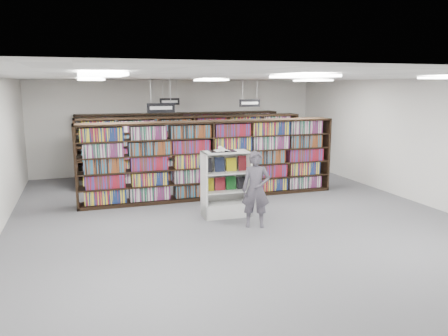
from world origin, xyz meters
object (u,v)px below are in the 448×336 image
object	(u,v)px
shopper	(256,189)
open_book	(222,150)
endcap_display	(226,195)
bookshelf_row_near	(211,160)

from	to	relation	value
shopper	open_book	bearing A→B (deg)	135.73
open_book	shopper	xyz separation A→B (m)	(0.45, -0.97, -0.74)
endcap_display	shopper	xyz separation A→B (m)	(0.35, -0.99, 0.33)
bookshelf_row_near	endcap_display	xyz separation A→B (m)	(-0.16, -1.71, -0.55)
bookshelf_row_near	endcap_display	distance (m)	1.80
open_book	shopper	distance (m)	1.30
open_book	shopper	size ratio (longest dim) A/B	0.37
endcap_display	shopper	world-z (taller)	shopper
shopper	bookshelf_row_near	bearing A→B (deg)	115.08
shopper	endcap_display	bearing A→B (deg)	130.59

